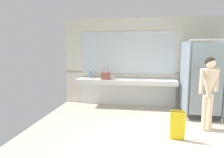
# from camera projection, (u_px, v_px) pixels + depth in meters

# --- Properties ---
(ground_plane) EXTENTS (5.80, 6.18, 0.10)m
(ground_plane) POSITION_uv_depth(u_px,v_px,m) (156.00, 145.00, 4.12)
(ground_plane) COLOR #B2A899
(wall_back) EXTENTS (5.80, 0.12, 2.79)m
(wall_back) POSITION_uv_depth(u_px,v_px,m) (153.00, 62.00, 6.69)
(wall_back) COLOR beige
(wall_back) RESTS_ON ground_plane
(wall_back_tile_band) EXTENTS (5.80, 0.01, 0.06)m
(wall_back_tile_band) POSITION_uv_depth(u_px,v_px,m) (153.00, 73.00, 6.68)
(wall_back_tile_band) COLOR #9E937F
(wall_back_tile_band) RESTS_ON wall_back
(vanity_counter) EXTENTS (3.09, 0.58, 0.99)m
(vanity_counter) POSITION_uv_depth(u_px,v_px,m) (126.00, 86.00, 6.65)
(vanity_counter) COLOR silver
(vanity_counter) RESTS_ON ground_plane
(mirror_panel) EXTENTS (2.99, 0.02, 1.33)m
(mirror_panel) POSITION_uv_depth(u_px,v_px,m) (127.00, 53.00, 6.71)
(mirror_panel) COLOR silver
(mirror_panel) RESTS_ON wall_back
(bathroom_stalls) EXTENTS (1.77, 1.41, 2.05)m
(bathroom_stalls) POSITION_uv_depth(u_px,v_px,m) (219.00, 77.00, 5.54)
(bathroom_stalls) COLOR gray
(bathroom_stalls) RESTS_ON ground_plane
(person_standing) EXTENTS (0.56, 0.56, 1.64)m
(person_standing) POSITION_uv_depth(u_px,v_px,m) (209.00, 85.00, 4.62)
(person_standing) COLOR beige
(person_standing) RESTS_ON ground_plane
(handbag) EXTENTS (0.27, 0.13, 0.36)m
(handbag) POSITION_uv_depth(u_px,v_px,m) (105.00, 76.00, 6.47)
(handbag) COLOR #934C42
(handbag) RESTS_ON vanity_counter
(soap_dispenser) EXTENTS (0.07, 0.07, 0.22)m
(soap_dispenser) POSITION_uv_depth(u_px,v_px,m) (91.00, 75.00, 6.87)
(soap_dispenser) COLOR teal
(soap_dispenser) RESTS_ON vanity_counter
(paper_cup) EXTENTS (0.07, 0.07, 0.11)m
(paper_cup) POSITION_uv_depth(u_px,v_px,m) (112.00, 78.00, 6.47)
(paper_cup) COLOR beige
(paper_cup) RESTS_ON vanity_counter
(wet_floor_sign) EXTENTS (0.28, 0.19, 0.59)m
(wet_floor_sign) POSITION_uv_depth(u_px,v_px,m) (178.00, 125.00, 4.21)
(wet_floor_sign) COLOR yellow
(wet_floor_sign) RESTS_ON ground_plane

